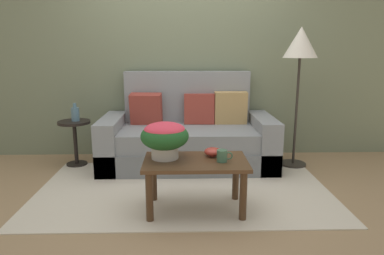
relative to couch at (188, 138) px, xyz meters
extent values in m
plane|color=#997A56|center=(-0.06, -0.75, -0.32)|extent=(14.00, 14.00, 0.00)
cube|color=slate|center=(-0.06, 0.48, 1.01)|extent=(6.40, 0.12, 2.66)
cube|color=beige|center=(-0.06, -0.79, -0.32)|extent=(2.79, 1.65, 0.01)
cube|color=slate|center=(0.00, -0.07, -0.20)|extent=(1.97, 0.91, 0.25)
cube|color=gray|center=(0.00, -0.09, 0.03)|extent=(1.52, 0.82, 0.21)
cube|color=gray|center=(0.00, 0.30, 0.33)|extent=(1.52, 0.16, 0.85)
cube|color=gray|center=(-0.87, -0.07, -0.03)|extent=(0.23, 0.91, 0.58)
cube|color=gray|center=(0.87, -0.07, -0.03)|extent=(0.23, 0.91, 0.58)
cube|color=#93382D|center=(0.14, 0.16, 0.31)|extent=(0.37, 0.16, 0.37)
cube|color=#93382D|center=(-0.50, 0.14, 0.32)|extent=(0.38, 0.24, 0.39)
cube|color=tan|center=(0.52, 0.15, 0.33)|extent=(0.39, 0.16, 0.39)
cylinder|color=#442D1B|center=(-0.32, -1.44, -0.12)|extent=(0.06, 0.06, 0.41)
cylinder|color=#442D1B|center=(0.41, -1.44, -0.12)|extent=(0.06, 0.06, 0.41)
cylinder|color=#442D1B|center=(-0.32, -1.04, -0.12)|extent=(0.06, 0.06, 0.41)
cylinder|color=#442D1B|center=(0.41, -1.04, -0.12)|extent=(0.06, 0.06, 0.41)
cube|color=#4C331E|center=(0.04, -1.24, 0.11)|extent=(0.86, 0.52, 0.03)
cylinder|color=black|center=(-1.31, -0.02, -0.31)|extent=(0.24, 0.24, 0.03)
cylinder|color=black|center=(-1.31, -0.02, -0.06)|extent=(0.04, 0.04, 0.48)
cylinder|color=black|center=(-1.31, -0.02, 0.19)|extent=(0.37, 0.37, 0.03)
cylinder|color=#2D2823|center=(1.24, -0.09, -0.31)|extent=(0.30, 0.30, 0.03)
cylinder|color=#2D2823|center=(1.24, -0.09, 0.32)|extent=(0.03, 0.03, 1.22)
cone|color=beige|center=(1.24, -0.09, 1.09)|extent=(0.38, 0.38, 0.33)
cylinder|color=#B7B2A8|center=(-0.21, -1.18, 0.18)|extent=(0.23, 0.23, 0.12)
ellipsoid|color=#1E5123|center=(-0.21, -1.18, 0.31)|extent=(0.40, 0.40, 0.22)
ellipsoid|color=#DB384C|center=(-0.21, -1.18, 0.37)|extent=(0.34, 0.34, 0.12)
cylinder|color=#3D664C|center=(0.26, -1.29, 0.17)|extent=(0.09, 0.09, 0.10)
torus|color=#3D664C|center=(0.31, -1.29, 0.17)|extent=(0.07, 0.01, 0.07)
cylinder|color=#B2382D|center=(0.20, -1.13, 0.13)|extent=(0.05, 0.05, 0.02)
ellipsoid|color=#B2382D|center=(0.20, -1.13, 0.16)|extent=(0.15, 0.15, 0.07)
cylinder|color=slate|center=(-1.29, -0.01, 0.29)|extent=(0.09, 0.09, 0.15)
cylinder|color=slate|center=(-1.29, -0.01, 0.39)|extent=(0.04, 0.04, 0.05)
camera|label=1|loc=(-0.06, -4.01, 1.02)|focal=32.93mm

